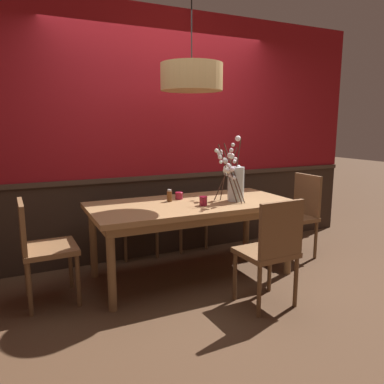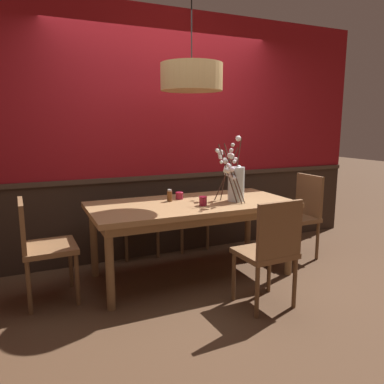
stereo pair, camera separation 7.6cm
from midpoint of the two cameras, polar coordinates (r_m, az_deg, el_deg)
name	(u,v)px [view 1 (the left image)]	position (r m, az deg, el deg)	size (l,w,h in m)	color
ground_plane	(192,275)	(3.85, -0.58, -12.60)	(24.00, 24.00, 0.00)	#4C3321
back_wall	(163,137)	(4.26, -5.06, 8.41)	(5.21, 0.14, 2.74)	#2D2119
dining_table	(192,211)	(3.64, -0.60, -2.86)	(1.97, 0.94, 0.75)	#997047
chair_head_east_end	(300,211)	(4.41, 15.70, -2.80)	(0.39, 0.43, 0.94)	brown
chair_far_side_right	(184,205)	(4.56, -1.75, -1.99)	(0.44, 0.43, 0.94)	brown
chair_far_side_left	(136,210)	(4.36, -9.13, -2.80)	(0.44, 0.43, 0.92)	brown
chair_near_side_right	(272,247)	(3.11, 11.44, -8.31)	(0.45, 0.41, 0.92)	brown
chair_head_west_end	(40,244)	(3.37, -22.86, -7.42)	(0.44, 0.47, 0.89)	brown
vase_with_blossoms	(234,181)	(3.68, 5.92, 1.71)	(0.31, 0.47, 0.64)	silver
candle_holder_nearer_center	(179,196)	(3.77, -2.58, -0.55)	(0.08, 0.08, 0.07)	maroon
candle_holder_nearer_edge	(203,201)	(3.48, 1.12, -1.37)	(0.08, 0.08, 0.09)	maroon
condiment_bottle	(169,196)	(3.66, -4.07, -0.59)	(0.05, 0.05, 0.12)	brown
pendant_lamp	(192,77)	(3.56, -0.70, 17.19)	(0.57, 0.57, 0.93)	tan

